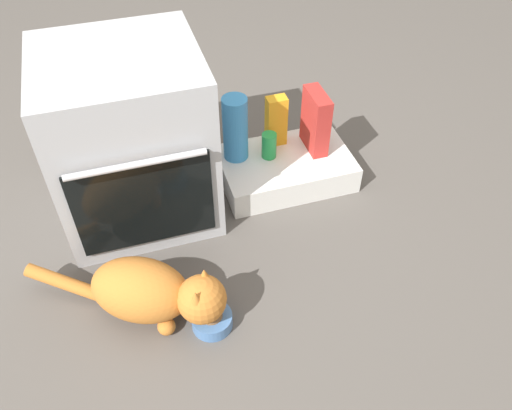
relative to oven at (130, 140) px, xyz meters
The scene contains 9 objects.
ground 0.54m from the oven, 80.57° to the right, with size 8.00×8.00×0.00m, color #56514C.
oven is the anchor object (origin of this frame).
pantry_cabinet 0.72m from the oven, ahead, with size 0.58×0.37×0.13m, color white.
food_bowl 0.77m from the oven, 78.36° to the right, with size 0.15×0.15×0.09m.
cat 0.63m from the oven, 93.99° to the right, with size 0.68×0.45×0.25m.
juice_carton 0.66m from the oven, ahead, with size 0.09×0.06×0.24m, color orange.
soda_can 0.61m from the oven, ahead, with size 0.07×0.07×0.12m, color green.
cereal_box 0.81m from the oven, ahead, with size 0.07×0.18×0.28m, color #B72D28.
water_bottle 0.45m from the oven, ahead, with size 0.11×0.11×0.30m, color #388CD1.
Camera 1 is at (-0.08, -1.31, 1.62)m, focal length 36.60 mm.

